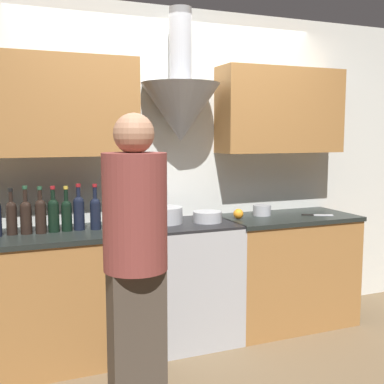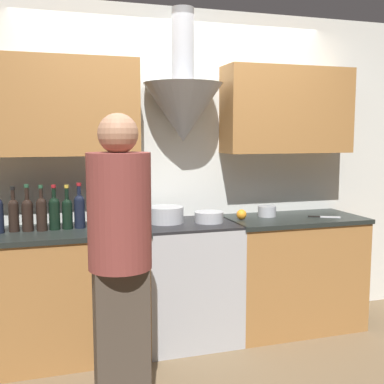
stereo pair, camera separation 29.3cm
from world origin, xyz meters
The scene contains 19 objects.
ground_plane centered at (0.00, 0.00, 0.00)m, with size 12.00×12.00×0.00m, color brown.
wall_back centered at (-0.02, 0.60, 1.47)m, with size 8.40×0.61×2.60m.
counter_left centered at (-0.95, 0.34, 0.47)m, with size 1.21×0.62×0.93m.
counter_right centered at (0.90, 0.34, 0.47)m, with size 1.11×0.62×0.93m.
stove_range centered at (0.00, 0.34, 0.47)m, with size 0.72×0.60×0.93m.
wine_bottle_2 centered at (-1.25, 0.39, 1.06)m, with size 0.07×0.07×0.32m.
wine_bottle_3 centered at (-1.16, 0.38, 1.06)m, with size 0.08×0.08×0.33m.
wine_bottle_4 centered at (-1.07, 0.36, 1.06)m, with size 0.07×0.07×0.32m.
wine_bottle_5 centered at (-0.98, 0.38, 1.06)m, with size 0.08×0.08×0.32m.
wine_bottle_6 centered at (-0.89, 0.37, 1.05)m, with size 0.07×0.07×0.32m.
wine_bottle_7 centered at (-0.81, 0.38, 1.06)m, with size 0.08×0.08×0.33m.
wine_bottle_8 centered at (-0.69, 0.36, 1.06)m, with size 0.08×0.08×0.33m.
wine_bottle_9 centered at (-0.60, 0.38, 1.07)m, with size 0.08×0.08×0.33m.
stock_pot centered at (-0.16, 0.40, 0.99)m, with size 0.28×0.28×0.12m.
mixing_bowl centered at (0.16, 0.32, 0.97)m, with size 0.22×0.22×0.08m.
orange_fruit centered at (0.45, 0.36, 0.97)m, with size 0.08×0.08×0.08m.
saucepan centered at (0.71, 0.42, 0.97)m, with size 0.15×0.15×0.09m.
chefs_knife centered at (1.13, 0.24, 0.93)m, with size 0.24×0.14×0.01m.
person_foreground_left centered at (-0.67, -0.62, 0.95)m, with size 0.34×0.34×1.71m.
Camera 1 is at (-1.33, -3.03, 1.61)m, focal length 45.00 mm.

